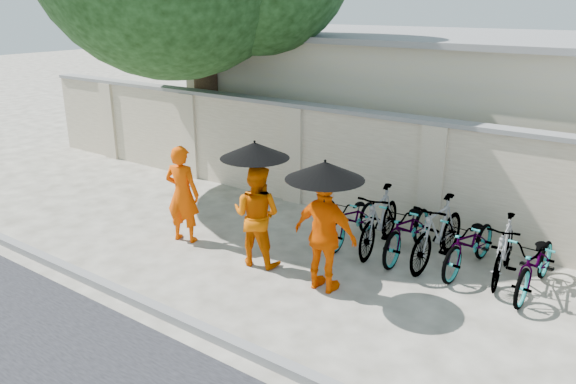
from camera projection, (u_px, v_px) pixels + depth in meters
The scene contains 16 objects.
ground at pixel (233, 266), 8.98m from camera, with size 80.00×80.00×0.00m, color beige.
kerb at pixel (150, 306), 7.66m from camera, with size 40.00×0.16×0.12m, color gray.
compound_wall at pixel (384, 170), 10.55m from camera, with size 20.00×0.30×2.00m, color beige.
building_behind at pixel (502, 114), 12.71m from camera, with size 14.00×6.00×3.20m, color #BFB78D.
monk_left at pixel (182, 194), 9.68m from camera, with size 0.63×0.41×1.72m, color #EC4800.
monk_center at pixel (257, 215), 8.82m from camera, with size 0.80×0.62×1.65m, color #DB5A00.
parasol_center at pixel (255, 150), 8.38m from camera, with size 1.05×1.05×1.09m.
monk_right at pixel (325, 235), 7.97m from camera, with size 1.01×0.42×1.72m, color #FC5D00.
parasol_right at pixel (325, 171), 7.58m from camera, with size 1.10×1.10×0.99m.
bike_0 at pixel (353, 219), 9.72m from camera, with size 0.59×1.68×0.88m, color #B1B1B1.
bike_1 at pixel (379, 220), 9.41m from camera, with size 0.51×1.80×1.08m, color #B1B1B1.
bike_2 at pixel (409, 228), 9.20m from camera, with size 0.64×1.84×0.97m, color #B1B1B1.
bike_3 at pixel (438, 232), 8.88m from camera, with size 0.52×1.83×1.10m, color #B1B1B1.
bike_4 at pixel (470, 243), 8.68m from camera, with size 0.61×1.75×0.92m, color #B1B1B1.
bike_5 at pixel (504, 249), 8.41m from camera, with size 0.45×1.61×0.97m, color #B1B1B1.
bike_6 at pixel (536, 263), 8.02m from camera, with size 0.61×1.74×0.92m, color #B1B1B1.
Camera 1 is at (5.49, -6.05, 4.00)m, focal length 35.00 mm.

